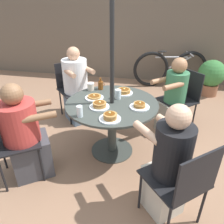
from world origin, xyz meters
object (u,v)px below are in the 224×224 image
Objects in this scene: patio_table at (112,114)px; pancake_plate_b at (140,106)px; diner_east at (25,137)px; diner_south at (168,167)px; patio_chair_south at (182,181)px; pancake_plate_c at (94,97)px; pancake_plate_d at (124,92)px; patio_chair_east at (7,139)px; syrup_bottle at (101,85)px; bicycle at (170,69)px; coffee_cup at (91,86)px; diner_north at (77,89)px; diner_west at (173,99)px; pancake_plate_a at (100,105)px; pancake_plate_e at (110,117)px; drinking_glass_b at (118,94)px; patio_chair_north at (72,86)px; drinking_glass_a at (80,111)px; potted_shrub at (211,76)px.

pancake_plate_b is (0.34, -0.07, 0.17)m from patio_table.
diner_south is at bearing 47.35° from diner_east.
patio_chair_south is 3.90× the size of pancake_plate_c.
patio_chair_east is at bearing -138.09° from pancake_plate_d.
syrup_bottle is at bearing 87.66° from diner_south.
diner_south reaches higher than bicycle.
diner_north is at bearing 131.16° from coffee_cup.
diner_west is 4.88× the size of pancake_plate_a.
diner_north is 0.85m from pancake_plate_c.
pancake_plate_e is at bearing -81.57° from patio_table.
pancake_plate_e is at bearing 70.60° from patio_chair_east.
syrup_bottle is 1.38× the size of drinking_glass_b.
pancake_plate_a is (-0.78, 0.64, 0.21)m from diner_south.
pancake_plate_a is 1.97× the size of drinking_glass_b.
patio_chair_south is 3.90× the size of pancake_plate_a.
patio_chair_north is at bearing 140.45° from drinking_glass_b.
patio_chair_north is at bearing 131.88° from coffee_cup.
drinking_glass_b reaches higher than bicycle.
pancake_plate_c is at bearing 83.02° from patio_chair_north.
diner_east is 1.65m from patio_chair_south.
drinking_glass_a is (0.57, -1.26, 0.25)m from patio_chair_north.
potted_shrub is at bearing 32.95° from diner_south.
drinking_glass_a is 1.06× the size of drinking_glass_b.
patio_chair_east is at bearing -134.71° from pancake_plate_c.
patio_chair_north is at bearing 92.24° from patio_chair_south.
diner_north reaches higher than diner_west.
diner_south is at bearing -62.87° from pancake_plate_d.
patio_chair_east reaches higher than potted_shrub.
diner_west is (1.62, -0.18, -0.01)m from patio_chair_north.
pancake_plate_b is at bearing 108.26° from diner_west.
drinking_glass_a is at bearing -121.22° from drinking_glass_b.
pancake_plate_e is (0.30, -0.47, 0.01)m from pancake_plate_c.
pancake_plate_e is (-0.60, 0.40, 0.21)m from diner_south.
pancake_plate_a is at bearing 79.83° from diner_north.
diner_north is 1.34m from pancake_plate_b.
patio_table is at bearing -120.85° from bicycle.
pancake_plate_c is at bearing 102.72° from diner_east.
pancake_plate_d is at bearing 32.97° from pancake_plate_c.
diner_south reaches higher than patio_table.
pancake_plate_a is at bearing 57.48° from drinking_glass_a.
diner_east is (-0.85, -0.59, -0.06)m from patio_table.
diner_west is at bearing 45.98° from diner_south.
coffee_cup is 0.80× the size of drinking_glass_a.
diner_north is 0.66m from syrup_bottle.
patio_chair_south reaches higher than potted_shrub.
diner_north is 1.10m from pancake_plate_a.
drinking_glass_a is at bearing 179.32° from pancake_plate_e.
pancake_plate_e is at bearing -54.53° from pancake_plate_a.
coffee_cup is 0.14× the size of potted_shrub.
pancake_plate_d is (-0.67, 1.23, 0.22)m from patio_chair_south.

